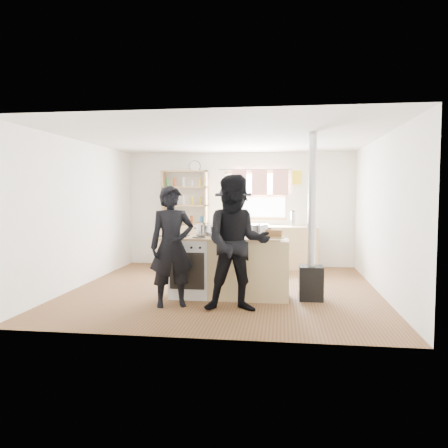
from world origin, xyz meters
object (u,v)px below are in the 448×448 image
(person_near_left, at_px, (172,246))
(person_far, at_px, (233,234))
(stockpot_stove, at_px, (204,230))
(bread_board, at_px, (275,235))
(thermos, at_px, (293,219))
(flue_heater, at_px, (311,257))
(skillet_greens, at_px, (179,235))
(person_near_right, at_px, (237,243))
(cooking_island, at_px, (229,267))
(stockpot_counter, at_px, (259,231))
(roast_tray, at_px, (221,234))

(person_near_left, distance_m, person_far, 1.69)
(stockpot_stove, bearing_deg, bread_board, -9.88)
(thermos, xyz_separation_m, flue_heater, (0.21, -2.76, -0.41))
(thermos, xyz_separation_m, skillet_greens, (-1.79, -2.87, -0.10))
(person_near_right, bearing_deg, cooking_island, 96.55)
(cooking_island, xyz_separation_m, person_near_left, (-0.74, -0.63, 0.39))
(thermos, relative_size, skillet_greens, 0.95)
(skillet_greens, xyz_separation_m, stockpot_counter, (1.21, 0.17, 0.07))
(flue_heater, xyz_separation_m, person_far, (-1.28, 0.89, 0.25))
(stockpot_counter, relative_size, person_near_right, 0.16)
(thermos, height_order, roast_tray, thermos)
(roast_tray, xyz_separation_m, person_near_right, (0.33, -0.82, -0.04))
(stockpot_counter, bearing_deg, roast_tray, -178.26)
(skillet_greens, height_order, person_near_left, person_near_left)
(bread_board, xyz_separation_m, person_far, (-0.73, 0.91, -0.08))
(person_near_right, xyz_separation_m, person_far, (-0.23, 1.67, -0.02))
(thermos, height_order, person_far, person_far)
(stockpot_counter, distance_m, person_far, 0.98)
(person_near_right, bearing_deg, flue_heater, 28.99)
(cooking_island, distance_m, person_near_right, 0.92)
(cooking_island, xyz_separation_m, flue_heater, (1.24, 0.01, 0.18))
(roast_tray, xyz_separation_m, flue_heater, (1.37, -0.04, -0.32))
(thermos, bearing_deg, person_near_left, -117.42)
(thermos, bearing_deg, bread_board, -96.95)
(thermos, height_order, stockpot_stove, thermos)
(flue_heater, bearing_deg, thermos, 94.39)
(stockpot_stove, bearing_deg, roast_tray, -24.93)
(person_near_left, bearing_deg, thermos, 40.93)
(cooking_island, xyz_separation_m, person_far, (-0.04, 0.90, 0.44))
(stockpot_stove, distance_m, person_near_left, 0.89)
(person_far, bearing_deg, skillet_greens, 72.44)
(skillet_greens, xyz_separation_m, bread_board, (1.45, 0.09, 0.02))
(skillet_greens, distance_m, person_near_left, 0.54)
(roast_tray, xyz_separation_m, person_far, (0.10, 0.86, -0.06))
(stockpot_counter, bearing_deg, person_near_left, -149.63)
(cooking_island, relative_size, flue_heater, 0.79)
(person_near_left, relative_size, person_near_right, 0.92)
(cooking_island, bearing_deg, person_far, 92.39)
(bread_board, bearing_deg, stockpot_counter, 162.31)
(roast_tray, height_order, flue_heater, flue_heater)
(thermos, distance_m, roast_tray, 2.96)
(thermos, relative_size, cooking_island, 0.16)
(flue_heater, bearing_deg, person_near_right, -143.19)
(flue_heater, xyz_separation_m, person_near_left, (-1.98, -0.64, 0.20))
(cooking_island, bearing_deg, flue_heater, 0.44)
(cooking_island, relative_size, stockpot_counter, 6.59)
(cooking_island, distance_m, person_near_left, 1.04)
(stockpot_stove, bearing_deg, flue_heater, -5.96)
(flue_heater, bearing_deg, stockpot_stove, 174.04)
(skillet_greens, bearing_deg, person_far, 54.20)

